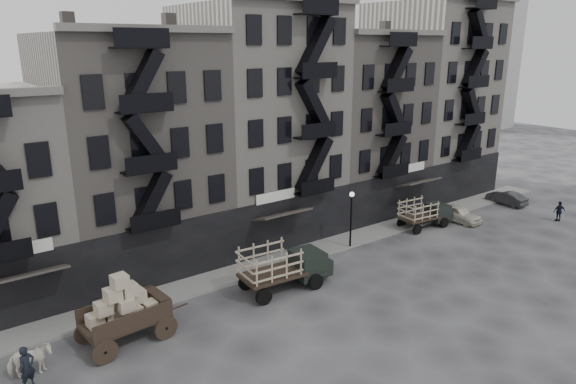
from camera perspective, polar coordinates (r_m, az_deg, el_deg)
ground at (r=34.41m, az=6.19°, el=-8.68°), size 140.00×140.00×0.00m
sidewalk at (r=36.97m, az=2.25°, el=-6.64°), size 55.00×2.50×0.15m
building_midwest at (r=35.20m, az=-16.91°, el=4.17°), size 10.00×11.35×16.20m
building_center at (r=39.41m, az=-3.18°, el=7.57°), size 10.00×11.35×18.20m
building_mideast at (r=45.75m, az=7.45°, el=7.41°), size 10.00×11.35×16.20m
building_east at (r=52.93m, az=15.49°, el=9.80°), size 10.00×11.35×19.20m
lamp_post at (r=37.06m, az=7.04°, el=-2.21°), size 0.36×0.36×4.28m
horse at (r=26.78m, az=-26.77°, el=-16.38°), size 2.02×1.20×1.60m
wagon at (r=27.06m, az=-18.03°, el=-11.74°), size 4.60×2.75×3.73m
stake_truck_west at (r=31.19m, az=-0.45°, el=-7.97°), size 5.94×2.78×2.90m
stake_truck_east at (r=42.90m, az=15.01°, el=-2.06°), size 4.91×2.36×2.39m
car_east at (r=45.34m, az=18.34°, el=-2.25°), size 1.82×4.10×1.37m
car_far at (r=51.67m, az=23.12°, el=-0.60°), size 1.41×3.73×1.22m
pedestrian_west at (r=25.99m, az=-27.00°, el=-16.97°), size 0.85×0.73×1.97m
pedestrian_mid at (r=32.67m, az=3.45°, el=-8.45°), size 0.99×0.99×1.62m
policeman at (r=48.62m, az=27.91°, el=-1.91°), size 1.08×0.87×1.72m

